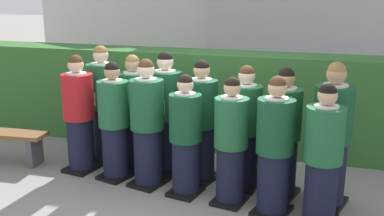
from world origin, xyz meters
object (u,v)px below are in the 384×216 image
(student_rear_row_0, at_px, (103,106))
(student_rear_row_3, at_px, (201,124))
(student_in_red_blazer, at_px, (79,117))
(student_front_row_4, at_px, (231,145))
(student_front_row_2, at_px, (147,126))
(student_front_row_3, at_px, (185,139))
(student_rear_row_1, at_px, (134,114))
(student_rear_row_2, at_px, (166,116))
(student_front_row_6, at_px, (323,159))
(student_rear_row_6, at_px, (331,139))
(student_rear_row_4, at_px, (245,131))
(student_front_row_5, at_px, (275,150))
(wooden_bench, at_px, (0,140))
(student_rear_row_5, at_px, (283,136))
(student_front_row_1, at_px, (114,124))

(student_rear_row_0, height_order, student_rear_row_3, student_rear_row_0)
(student_in_red_blazer, distance_m, student_front_row_4, 2.27)
(student_front_row_2, xyz_separation_m, student_front_row_3, (0.55, -0.14, -0.07))
(student_rear_row_1, xyz_separation_m, student_rear_row_2, (0.52, -0.10, 0.04))
(student_in_red_blazer, bearing_deg, student_rear_row_3, 4.99)
(student_front_row_6, height_order, student_rear_row_6, student_rear_row_6)
(student_front_row_6, relative_size, student_rear_row_2, 0.93)
(student_rear_row_4, bearing_deg, student_rear_row_2, 169.37)
(student_rear_row_4, bearing_deg, student_front_row_3, -148.65)
(student_front_row_2, xyz_separation_m, student_rear_row_4, (1.22, 0.27, -0.03))
(student_front_row_4, distance_m, student_rear_row_4, 0.49)
(student_front_row_5, relative_size, student_rear_row_3, 0.99)
(student_front_row_3, relative_size, student_rear_row_3, 0.94)
(student_rear_row_3, distance_m, wooden_bench, 3.04)
(student_rear_row_5, bearing_deg, student_rear_row_6, -12.03)
(student_front_row_1, bearing_deg, student_front_row_6, -11.43)
(student_rear_row_2, bearing_deg, student_front_row_3, -52.65)
(student_rear_row_2, height_order, wooden_bench, student_rear_row_2)
(student_rear_row_2, height_order, student_rear_row_4, student_rear_row_2)
(student_front_row_1, relative_size, wooden_bench, 1.12)
(student_front_row_1, bearing_deg, student_in_red_blazer, 169.57)
(student_in_red_blazer, distance_m, student_rear_row_5, 2.80)
(student_rear_row_0, xyz_separation_m, student_rear_row_5, (2.69, -0.55, -0.05))
(student_front_row_2, distance_m, student_front_row_3, 0.57)
(student_front_row_3, height_order, student_rear_row_4, student_rear_row_4)
(student_front_row_4, height_order, student_rear_row_4, student_rear_row_4)
(student_front_row_4, xyz_separation_m, student_rear_row_1, (-1.57, 0.80, 0.04))
(student_front_row_1, bearing_deg, student_rear_row_5, 1.97)
(student_front_row_2, xyz_separation_m, student_rear_row_0, (-0.99, 0.72, 0.02))
(student_front_row_2, height_order, student_rear_row_3, student_front_row_2)
(student_rear_row_4, bearing_deg, student_front_row_5, -54.31)
(student_front_row_1, relative_size, student_rear_row_4, 0.99)
(student_front_row_3, height_order, student_rear_row_1, student_rear_row_1)
(student_front_row_1, xyz_separation_m, student_front_row_4, (1.64, -0.30, -0.02))
(student_in_red_blazer, xyz_separation_m, student_front_row_6, (3.28, -0.65, -0.03))
(student_rear_row_4, bearing_deg, student_front_row_2, -167.59)
(student_front_row_5, relative_size, student_rear_row_5, 0.99)
(wooden_bench, bearing_deg, student_front_row_1, -0.78)
(student_rear_row_3, bearing_deg, student_rear_row_2, 165.99)
(student_front_row_4, xyz_separation_m, student_rear_row_3, (-0.51, 0.56, 0.04))
(student_front_row_6, bearing_deg, student_rear_row_1, 158.35)
(student_front_row_6, bearing_deg, wooden_bench, 172.88)
(student_front_row_6, relative_size, student_rear_row_4, 0.99)
(student_front_row_3, height_order, student_rear_row_6, student_rear_row_6)
(student_front_row_5, relative_size, student_rear_row_0, 0.94)
(student_rear_row_1, bearing_deg, student_front_row_2, -53.17)
(student_front_row_5, bearing_deg, wooden_bench, 173.45)
(student_front_row_5, height_order, student_front_row_6, student_front_row_5)
(student_rear_row_6, bearing_deg, student_front_row_2, -178.86)
(student_rear_row_1, distance_m, student_rear_row_4, 1.68)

